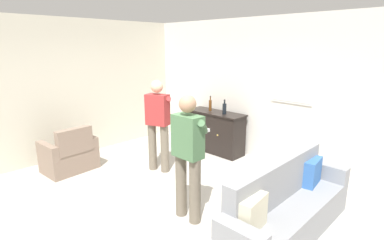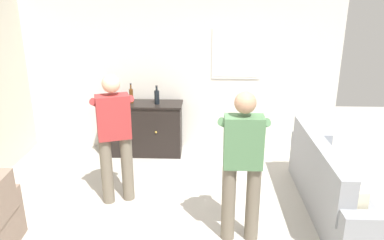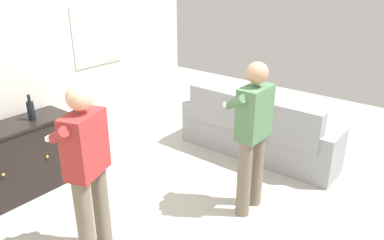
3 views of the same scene
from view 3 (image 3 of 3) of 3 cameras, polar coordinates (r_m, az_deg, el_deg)
The scene contains 6 objects.
wall_back_with_window at distance 5.06m, azimuth -22.46°, elevation 7.89°, with size 5.20×0.15×2.80m.
couch at distance 5.31m, azimuth 9.61°, elevation -2.09°, with size 0.57×2.29×0.93m.
sideboard_cabinet at distance 4.80m, azimuth -25.26°, elevation -5.67°, with size 1.34×0.49×0.88m.
bottle_liquor_amber at distance 4.66m, azimuth -23.35°, elevation 1.41°, with size 0.08×0.08×0.31m.
person_standing_left at distance 3.35m, azimuth -15.76°, elevation -6.88°, with size 0.53×0.52×1.68m.
person_standing_right at distance 3.93m, azimuth 9.17°, elevation -1.81°, with size 0.56×0.48×1.68m.
Camera 3 is at (-2.35, -1.67, 2.53)m, focal length 35.00 mm.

